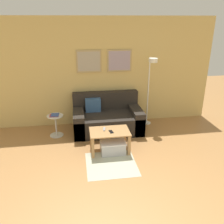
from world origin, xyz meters
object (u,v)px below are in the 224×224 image
at_px(storage_bin, 112,146).
at_px(side_table, 56,123).
at_px(cell_phone, 111,132).
at_px(couch, 107,118).
at_px(book_stack, 55,115).
at_px(floor_lamp, 151,78).
at_px(coffee_table, 110,135).
at_px(remote_control, 104,129).

height_order(storage_bin, side_table, side_table).
relative_size(storage_bin, cell_phone, 3.50).
distance_m(couch, book_stack, 1.22).
height_order(couch, book_stack, couch).
bearing_deg(storage_bin, side_table, 142.18).
height_order(floor_lamp, book_stack, floor_lamp).
bearing_deg(coffee_table, floor_lamp, 43.33).
distance_m(book_stack, cell_phone, 1.44).
bearing_deg(cell_phone, couch, 78.03).
xyz_separation_m(floor_lamp, remote_control, (-1.22, -0.97, -0.75)).
distance_m(side_table, cell_phone, 1.44).
xyz_separation_m(storage_bin, book_stack, (-1.16, 0.89, 0.38)).
bearing_deg(cell_phone, storage_bin, -19.64).
bearing_deg(floor_lamp, cell_phone, -134.90).
bearing_deg(couch, storage_bin, -91.63).
relative_size(storage_bin, side_table, 1.00).
relative_size(coffee_table, remote_control, 5.18).
height_order(couch, coffee_table, couch).
bearing_deg(storage_bin, coffee_table, 136.99).
bearing_deg(side_table, couch, 6.70).
xyz_separation_m(coffee_table, remote_control, (-0.09, 0.08, 0.11)).
height_order(storage_bin, book_stack, book_stack).
xyz_separation_m(floor_lamp, book_stack, (-2.23, -0.22, -0.70)).
relative_size(coffee_table, storage_bin, 1.58).
bearing_deg(storage_bin, cell_phone, 169.29).
xyz_separation_m(couch, book_stack, (-1.19, -0.14, 0.22)).
distance_m(side_table, book_stack, 0.21).
distance_m(couch, side_table, 1.19).
height_order(coffee_table, cell_phone, cell_phone).
relative_size(coffee_table, book_stack, 3.71).
bearing_deg(side_table, cell_phone, -38.29).
bearing_deg(couch, cell_phone, -93.04).
relative_size(floor_lamp, cell_phone, 11.93).
bearing_deg(side_table, storage_bin, -37.82).
relative_size(couch, floor_lamp, 0.94).
bearing_deg(book_stack, couch, 6.93).
bearing_deg(floor_lamp, storage_bin, -134.11).
xyz_separation_m(coffee_table, floor_lamp, (1.12, 1.06, 0.86)).
relative_size(coffee_table, cell_phone, 5.55).
bearing_deg(couch, remote_control, -100.95).
xyz_separation_m(coffee_table, storage_bin, (0.05, -0.05, -0.21)).
bearing_deg(storage_bin, floor_lamp, 45.89).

